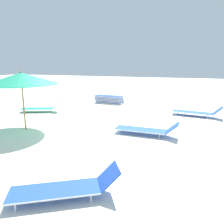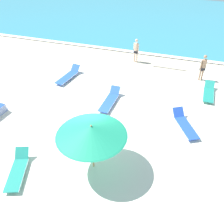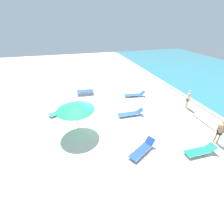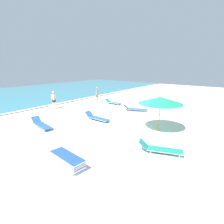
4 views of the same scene
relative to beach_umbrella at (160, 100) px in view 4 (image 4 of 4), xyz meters
The scene contains 11 objects.
ground_plane 3.07m from the beach_umbrella, 118.98° to the left, with size 60.00×60.00×0.16m.
ocean_water 22.11m from the beach_umbrella, 92.84° to the left, with size 60.00×20.04×0.07m.
beach_umbrella is the anchor object (origin of this frame).
lounger_stack 6.75m from the beach_umbrella, 167.98° to the left, with size 0.78×1.96×0.49m.
sun_lounger_under_umbrella 3.61m from the beach_umbrella, 155.07° to the right, with size 1.30×2.18×0.54m.
sun_lounger_beside_umbrella 5.11m from the beach_umbrella, 100.13° to the left, with size 0.68×2.31×0.55m.
sun_lounger_near_water_left 8.16m from the beach_umbrella, 123.73° to the left, with size 0.92×2.35×0.57m.
sun_lounger_near_water_right 8.83m from the beach_umbrella, 57.99° to the left, with size 0.66×2.10×0.49m.
sun_lounger_mid_beach_solo 5.46m from the beach_umbrella, 47.78° to the left, with size 1.59×2.18×0.57m.
beachgoer_wading_adult 10.08m from the beach_umbrella, 66.31° to the left, with size 0.36×0.33×1.76m.
beachgoer_shoreline_child 10.58m from the beach_umbrella, 94.01° to the left, with size 0.43×0.27×1.76m.
Camera 4 is at (-9.34, -6.20, 4.15)m, focal length 28.00 mm.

